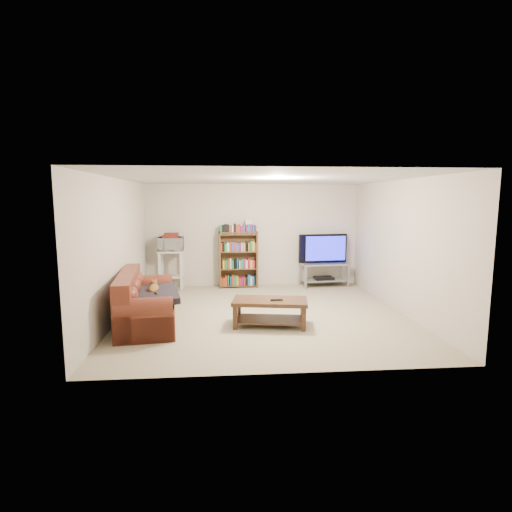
{
  "coord_description": "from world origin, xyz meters",
  "views": [
    {
      "loc": [
        -0.71,
        -6.94,
        2.03
      ],
      "look_at": [
        -0.1,
        0.4,
        1.0
      ],
      "focal_mm": 28.0,
      "sensor_mm": 36.0,
      "label": 1
    }
  ],
  "objects": [
    {
      "name": "blanket",
      "position": [
        -1.85,
        -0.51,
        0.51
      ],
      "size": [
        0.97,
        1.15,
        0.18
      ],
      "primitive_type": "cube",
      "rotation": [
        0.05,
        -0.04,
        0.21
      ],
      "color": "black",
      "rests_on": "sofa"
    },
    {
      "name": "sofa",
      "position": [
        -2.04,
        -0.4,
        0.31
      ],
      "size": [
        1.12,
        2.1,
        0.86
      ],
      "rotation": [
        0.0,
        0.0,
        0.13
      ],
      "color": "maroon",
      "rests_on": "floor"
    },
    {
      "name": "floor",
      "position": [
        0.0,
        0.0,
        0.0
      ],
      "size": [
        5.0,
        5.0,
        0.0
      ],
      "primitive_type": "plane",
      "color": "tan",
      "rests_on": "ground"
    },
    {
      "name": "remote",
      "position": [
        0.14,
        -0.74,
        0.45
      ],
      "size": [
        0.2,
        0.06,
        0.02
      ],
      "primitive_type": "cube",
      "rotation": [
        0.0,
        0.0,
        -0.01
      ],
      "color": "black",
      "rests_on": "coffee_table"
    },
    {
      "name": "cat",
      "position": [
        -1.87,
        -0.33,
        0.57
      ],
      "size": [
        0.29,
        0.57,
        0.16
      ],
      "primitive_type": null,
      "rotation": [
        0.0,
        0.0,
        0.13
      ],
      "color": "brown",
      "rests_on": "sofa"
    },
    {
      "name": "television",
      "position": [
        1.68,
        2.24,
        0.89
      ],
      "size": [
        1.19,
        0.27,
        0.68
      ],
      "primitive_type": "imported",
      "rotation": [
        0.0,
        0.0,
        3.24
      ],
      "color": "black",
      "rests_on": "tv_stand"
    },
    {
      "name": "coffee_table",
      "position": [
        0.04,
        -0.67,
        0.3
      ],
      "size": [
        1.28,
        0.78,
        0.44
      ],
      "rotation": [
        0.0,
        0.0,
        -0.16
      ],
      "color": "#3E2615",
      "rests_on": "floor"
    },
    {
      "name": "wall_front",
      "position": [
        0.0,
        -2.5,
        1.2
      ],
      "size": [
        5.0,
        0.0,
        5.0
      ],
      "primitive_type": "plane",
      "rotation": [
        -1.57,
        0.0,
        0.0
      ],
      "color": "beige",
      "rests_on": "ground"
    },
    {
      "name": "tv_stand",
      "position": [
        1.68,
        2.24,
        0.37
      ],
      "size": [
        1.14,
        0.6,
        0.55
      ],
      "rotation": [
        0.0,
        0.0,
        0.09
      ],
      "color": "#999EA3",
      "rests_on": "floor"
    },
    {
      "name": "microwave",
      "position": [
        -1.89,
        2.16,
        1.05
      ],
      "size": [
        0.56,
        0.38,
        0.31
      ],
      "primitive_type": "imported",
      "rotation": [
        0.0,
        0.0,
        -0.02
      ],
      "color": "silver",
      "rests_on": "microwave_stand"
    },
    {
      "name": "game_boxes",
      "position": [
        -1.89,
        2.16,
        1.23
      ],
      "size": [
        0.33,
        0.29,
        0.05
      ],
      "primitive_type": "cube",
      "rotation": [
        0.0,
        0.0,
        -0.02
      ],
      "color": "maroon",
      "rests_on": "microwave"
    },
    {
      "name": "ceiling",
      "position": [
        0.0,
        0.0,
        2.4
      ],
      "size": [
        5.0,
        5.0,
        0.0
      ],
      "primitive_type": "plane",
      "rotation": [
        3.14,
        0.0,
        0.0
      ],
      "color": "white",
      "rests_on": "ground"
    },
    {
      "name": "shelf_clutter",
      "position": [
        -0.26,
        2.31,
        1.41
      ],
      "size": [
        0.66,
        0.22,
        0.28
      ],
      "rotation": [
        0.0,
        0.0,
        0.03
      ],
      "color": "silver",
      "rests_on": "bookshelf"
    },
    {
      "name": "wall_right",
      "position": [
        2.5,
        0.0,
        1.2
      ],
      "size": [
        0.0,
        5.0,
        5.0
      ],
      "primitive_type": "plane",
      "rotation": [
        1.57,
        0.0,
        -1.57
      ],
      "color": "beige",
      "rests_on": "ground"
    },
    {
      "name": "dvd_player",
      "position": [
        1.68,
        2.24,
        0.19
      ],
      "size": [
        0.47,
        0.35,
        0.06
      ],
      "primitive_type": "cube",
      "rotation": [
        0.0,
        0.0,
        0.09
      ],
      "color": "black",
      "rests_on": "tv_stand"
    },
    {
      "name": "wall_left",
      "position": [
        -2.5,
        0.0,
        1.2
      ],
      "size": [
        0.0,
        5.0,
        5.0
      ],
      "primitive_type": "plane",
      "rotation": [
        1.57,
        0.0,
        1.57
      ],
      "color": "beige",
      "rests_on": "ground"
    },
    {
      "name": "wall_back",
      "position": [
        0.0,
        2.5,
        1.2
      ],
      "size": [
        5.0,
        0.0,
        5.0
      ],
      "primitive_type": "plane",
      "rotation": [
        1.57,
        0.0,
        0.0
      ],
      "color": "beige",
      "rests_on": "ground"
    },
    {
      "name": "bookshelf",
      "position": [
        -0.36,
        2.29,
        0.67
      ],
      "size": [
        0.91,
        0.31,
        1.3
      ],
      "rotation": [
        0.0,
        0.0,
        0.03
      ],
      "color": "#51371C",
      "rests_on": "floor"
    },
    {
      "name": "microwave_stand",
      "position": [
        -1.89,
        2.16,
        0.57
      ],
      "size": [
        0.57,
        0.42,
        0.9
      ],
      "rotation": [
        0.0,
        0.0,
        -0.02
      ],
      "color": "silver",
      "rests_on": "floor"
    }
  ]
}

